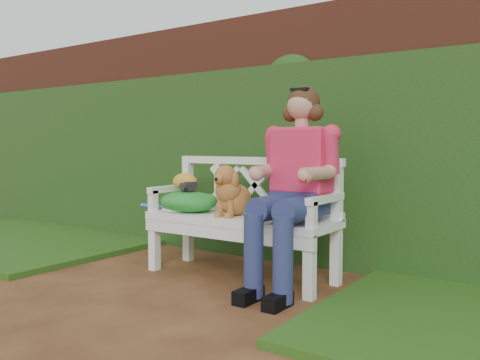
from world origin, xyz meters
The scene contains 11 objects.
ground centered at (0.00, 0.00, 0.00)m, with size 60.00×60.00×0.00m, color #3E2312.
brick_wall centered at (0.00, 1.90, 1.10)m, with size 10.00×0.30×2.20m, color brown.
ivy_hedge centered at (0.00, 1.68, 0.85)m, with size 10.00×0.18×1.70m, color #2B541A.
grass_left centered at (-2.40, 0.90, 0.03)m, with size 2.60×2.00×0.05m, color #234413.
garden_bench centered at (0.25, 0.98, 0.24)m, with size 1.58×0.60×0.48m, color white, non-canonical shape.
seated_woman centered at (0.76, 0.96, 0.71)m, with size 0.60×0.80×1.42m, color #DD484C, non-canonical shape.
dog centered at (0.22, 0.93, 0.68)m, with size 0.26×0.36×0.39m, color #96613B, non-canonical shape.
tennis_racket centered at (-0.33, 0.93, 0.50)m, with size 0.65×0.27×0.03m, color white, non-canonical shape.
green_bag centered at (-0.22, 0.93, 0.56)m, with size 0.50×0.38×0.17m, color #12771B, non-canonical shape.
camera_item centered at (-0.21, 0.92, 0.69)m, with size 0.11×0.08×0.07m, color black.
baseball_glove centered at (-0.28, 0.95, 0.72)m, with size 0.22×0.16×0.14m, color gold.
Camera 1 is at (2.44, -2.18, 1.02)m, focal length 38.00 mm.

